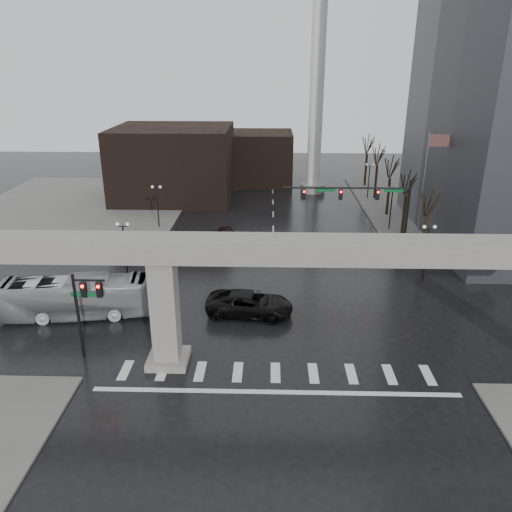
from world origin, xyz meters
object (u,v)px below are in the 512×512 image
object	(u,v)px
pickup_truck	(250,304)
city_bus	(75,297)
far_car	(226,236)
signal_mast_arm	(368,202)

from	to	relation	value
pickup_truck	city_bus	size ratio (longest dim) A/B	0.58
far_car	pickup_truck	bearing A→B (deg)	-85.25
pickup_truck	city_bus	distance (m)	13.37
city_bus	far_car	bearing A→B (deg)	-37.92
signal_mast_arm	pickup_truck	xyz separation A→B (m)	(-10.94, -12.07, -4.90)
pickup_truck	far_car	world-z (taller)	pickup_truck
signal_mast_arm	city_bus	world-z (taller)	signal_mast_arm
signal_mast_arm	city_bus	size ratio (longest dim) A/B	1.05
pickup_truck	far_car	size ratio (longest dim) A/B	1.47
signal_mast_arm	far_car	bearing A→B (deg)	162.57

